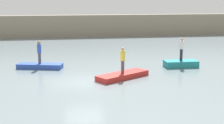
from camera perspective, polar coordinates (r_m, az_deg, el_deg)
ground_plane at (r=21.83m, az=-4.88°, el=-3.38°), size 120.00×120.00×0.00m
embankment_wall at (r=45.23m, az=-6.98°, el=6.19°), size 80.00×1.20×2.94m
rowboat_blue at (r=26.17m, az=-12.35°, el=-0.68°), size 3.61×1.84×0.38m
rowboat_red at (r=22.60m, az=1.84°, el=-2.35°), size 3.96×3.13×0.37m
rowboat_teal at (r=26.65m, az=11.81°, el=-0.30°), size 2.61×1.16×0.51m
person_blue_shirt at (r=25.96m, az=-12.46°, el=1.88°), size 0.32×0.32×1.76m
person_yellow_shirt at (r=22.35m, az=1.86°, el=0.57°), size 0.32×0.32×1.78m
person_white_shirt at (r=26.42m, az=11.92°, el=2.39°), size 0.32×0.32×1.81m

